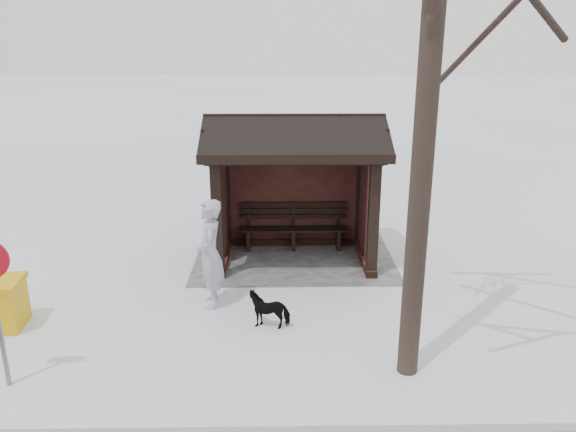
# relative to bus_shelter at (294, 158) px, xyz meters

# --- Properties ---
(ground) EXTENTS (120.00, 120.00, 0.00)m
(ground) POSITION_rel_bus_shelter_xyz_m (0.00, 0.16, -2.17)
(ground) COLOR white
(ground) RESTS_ON ground
(kerb) EXTENTS (120.00, 0.15, 0.06)m
(kerb) POSITION_rel_bus_shelter_xyz_m (0.00, 5.66, -2.16)
(kerb) COLOR gray
(kerb) RESTS_ON ground
(trampled_patch) EXTENTS (4.20, 3.20, 0.02)m
(trampled_patch) POSITION_rel_bus_shelter_xyz_m (0.00, -0.04, -2.16)
(trampled_patch) COLOR #949499
(trampled_patch) RESTS_ON ground
(bus_shelter) EXTENTS (3.60, 2.40, 3.09)m
(bus_shelter) POSITION_rel_bus_shelter_xyz_m (0.00, 0.00, 0.00)
(bus_shelter) COLOR #391C14
(bus_shelter) RESTS_ON ground
(pedestrian) EXTENTS (0.55, 0.76, 1.93)m
(pedestrian) POSITION_rel_bus_shelter_xyz_m (1.51, 2.24, -1.20)
(pedestrian) COLOR #ABA2BE
(pedestrian) RESTS_ON ground
(dog) EXTENTS (0.73, 0.40, 0.59)m
(dog) POSITION_rel_bus_shelter_xyz_m (0.48, 2.99, -1.87)
(dog) COLOR black
(dog) RESTS_ON ground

